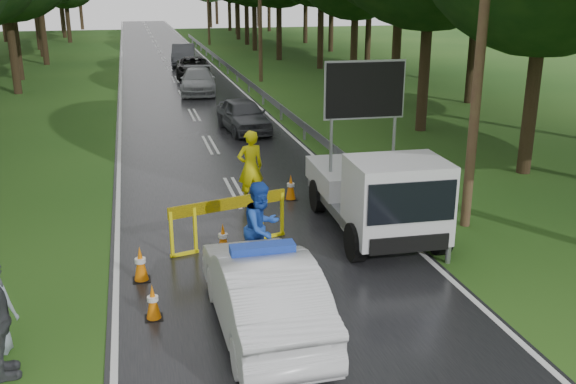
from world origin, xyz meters
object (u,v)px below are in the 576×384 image
object	(u,v)px
civilian	(262,228)
queue_car_third	(193,67)
barrier	(229,210)
queue_car_second	(198,81)
police_sedan	(263,292)
queue_car_first	(243,115)
work_truck	(378,192)
queue_car_fourth	(184,55)
officer	(250,167)

from	to	relation	value
civilian	queue_car_third	xyz separation A→B (m)	(1.61, 30.60, -0.36)
barrier	queue_car_second	xyz separation A→B (m)	(1.68, 22.24, -0.22)
police_sedan	civilian	bearing A→B (deg)	-102.10
queue_car_first	work_truck	bearing A→B (deg)	-90.35
queue_car_first	queue_car_fourth	size ratio (longest dim) A/B	0.84
officer	queue_car_third	bearing A→B (deg)	-103.66
work_truck	barrier	world-z (taller)	work_truck
officer	queue_car_fourth	xyz separation A→B (m)	(0.99, 32.67, -0.25)
officer	queue_car_third	world-z (taller)	officer
queue_car_first	police_sedan	bearing A→B (deg)	-104.50
police_sedan	queue_car_third	bearing A→B (deg)	-94.66
queue_car_second	queue_car_fourth	distance (m)	13.39
police_sedan	queue_car_first	world-z (taller)	police_sedan
police_sedan	barrier	distance (m)	3.89
work_truck	police_sedan	bearing A→B (deg)	-131.33
queue_car_third	queue_car_second	bearing A→B (deg)	-88.41
police_sedan	queue_car_third	xyz separation A→B (m)	(2.07, 32.95, -0.10)
work_truck	officer	world-z (taller)	work_truck
work_truck	officer	bearing A→B (deg)	131.94
barrier	civilian	size ratio (longest dim) A/B	1.40
barrier	queue_car_third	size ratio (longest dim) A/B	0.61
barrier	queue_car_first	bearing A→B (deg)	63.27
work_truck	officer	xyz separation A→B (m)	(-2.54, 3.04, -0.05)
police_sedan	work_truck	bearing A→B (deg)	-134.45
police_sedan	queue_car_fourth	world-z (taller)	police_sedan
queue_car_second	queue_car_fourth	xyz separation A→B (m)	(0.37, 13.39, 0.10)
work_truck	queue_car_third	size ratio (longest dim) A/B	1.11
barrier	civilian	bearing A→B (deg)	-88.69
police_sedan	queue_car_first	xyz separation A→B (m)	(2.45, 15.94, -0.07)
barrier	officer	world-z (taller)	officer
police_sedan	queue_car_fourth	bearing A→B (deg)	-94.03
civilian	queue_car_third	bearing A→B (deg)	49.96
police_sedan	queue_car_first	bearing A→B (deg)	-99.80
queue_car_third	queue_car_fourth	world-z (taller)	queue_car_fourth
police_sedan	civilian	xyz separation A→B (m)	(0.46, 2.35, 0.26)
barrier	queue_car_first	distance (m)	12.30
work_truck	barrier	distance (m)	3.60
work_truck	civilian	world-z (taller)	work_truck
civilian	queue_car_second	bearing A→B (deg)	50.03
officer	queue_car_first	size ratio (longest dim) A/B	0.52
officer	queue_car_second	size ratio (longest dim) A/B	0.44
queue_car_first	queue_car_third	xyz separation A→B (m)	(-0.38, 17.01, -0.03)
barrier	queue_car_fourth	distance (m)	35.69
queue_car_first	queue_car_fourth	xyz separation A→B (m)	(-0.40, 23.58, 0.10)
civilian	queue_car_first	bearing A→B (deg)	44.65
police_sedan	officer	distance (m)	6.93
police_sedan	queue_car_second	world-z (taller)	police_sedan
officer	queue_car_second	xyz separation A→B (m)	(0.62, 19.28, -0.35)
civilian	queue_car_third	world-z (taller)	civilian
work_truck	queue_car_third	world-z (taller)	work_truck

